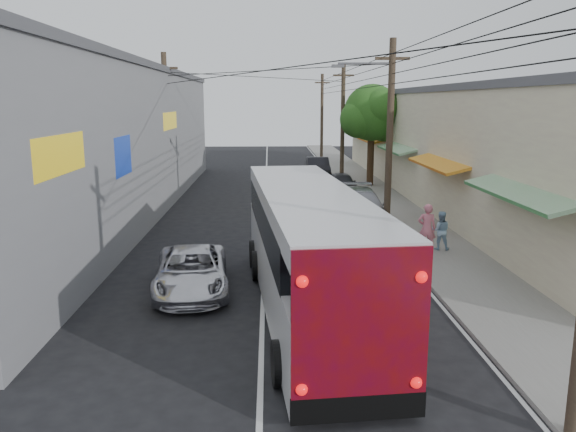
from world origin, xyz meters
name	(u,v)px	position (x,y,z in m)	size (l,w,h in m)	color
ground	(260,385)	(0.00, 0.00, 0.00)	(120.00, 120.00, 0.00)	black
sidewalk	(383,202)	(6.50, 20.00, 0.06)	(3.00, 80.00, 0.12)	slate
building_right	(456,143)	(10.99, 22.00, 3.15)	(7.09, 40.00, 6.25)	beige
building_left	(93,140)	(-8.50, 18.00, 3.65)	(7.20, 36.00, 7.25)	gray
utility_poles	(323,127)	(3.13, 20.33, 4.13)	(11.80, 45.28, 8.00)	#473828
street_tree	(373,115)	(6.87, 26.02, 4.67)	(4.40, 4.00, 6.60)	#3F2B19
coach_bus	(307,249)	(1.19, 4.09, 1.69)	(3.39, 11.50, 3.27)	silver
jeepney	(192,271)	(-2.09, 5.67, 0.63)	(2.08, 4.51, 1.25)	silver
parked_suv	(358,209)	(4.13, 14.06, 0.85)	(2.37, 5.84, 1.70)	#9899A0
parked_car_mid	(342,183)	(4.60, 23.29, 0.64)	(1.51, 3.76, 1.28)	#25252A
parked_car_far	(318,168)	(3.80, 30.72, 0.73)	(1.55, 4.46, 1.47)	black
pedestrian_near	(427,229)	(5.86, 9.27, 1.02)	(0.66, 0.43, 1.81)	#D67186
pedestrian_far	(440,231)	(6.51, 9.73, 0.84)	(0.70, 0.54, 1.44)	#95BCD9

